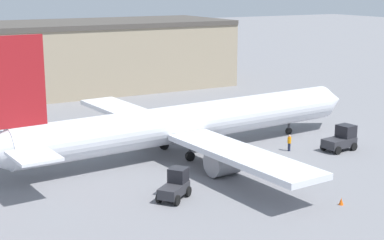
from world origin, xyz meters
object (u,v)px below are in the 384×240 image
safety_cone_near (341,201)px  baggage_tug (175,186)px  belt_loader_truck (221,155)px  pushback_tug (341,139)px  airplane (182,124)px  ground_crew_worker (289,142)px

safety_cone_near → baggage_tug: bearing=144.7°
belt_loader_truck → pushback_tug: bearing=-51.4°
airplane → ground_crew_worker: size_ratio=25.68×
belt_loader_truck → safety_cone_near: belt_loader_truck is taller
baggage_tug → pushback_tug: pushback_tug is taller
airplane → belt_loader_truck: (1.59, -4.60, -2.15)m
pushback_tug → safety_cone_near: pushback_tug is taller
airplane → pushback_tug: size_ratio=11.91×
baggage_tug → safety_cone_near: size_ratio=6.09×
baggage_tug → belt_loader_truck: 9.69m
airplane → belt_loader_truck: 5.32m
belt_loader_truck → safety_cone_near: size_ratio=5.69×
ground_crew_worker → baggage_tug: bearing=-150.9°
ground_crew_worker → belt_loader_truck: (-8.14, -0.45, -0.00)m
airplane → baggage_tug: bearing=-125.6°
belt_loader_truck → pushback_tug: size_ratio=0.88×
airplane → pushback_tug: airplane is taller
baggage_tug → belt_loader_truck: size_ratio=1.07×
ground_crew_worker → pushback_tug: pushback_tug is taller
ground_crew_worker → belt_loader_truck: 8.15m
airplane → belt_loader_truck: size_ratio=13.56×
airplane → baggage_tug: 12.26m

